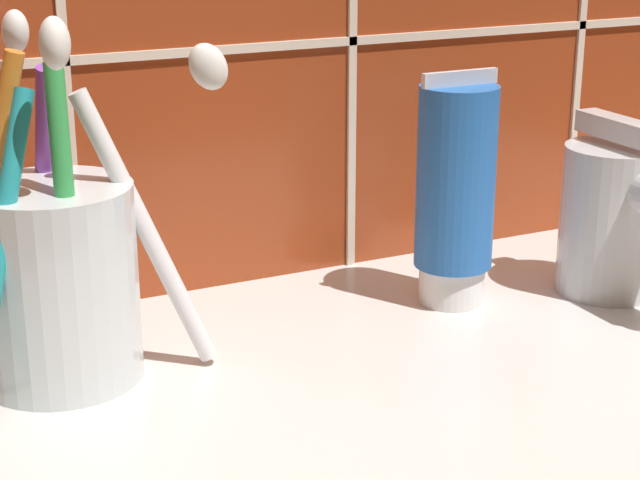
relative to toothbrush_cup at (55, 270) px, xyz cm
name	(u,v)px	position (x,y,z in cm)	size (l,w,h in cm)	color
sink_counter	(469,386)	(18.11, -7.88, -6.42)	(67.23, 32.91, 2.00)	silver
toothbrush_cup	(55,270)	(0.00, 0.00, 0.00)	(15.22, 13.34, 17.92)	silver
toothpaste_tube	(455,192)	(22.08, 0.02, 1.05)	(4.57, 4.35, 13.13)	white
sink_faucet	(621,214)	(31.10, -3.26, -0.58)	(5.81, 11.48, 10.20)	silver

